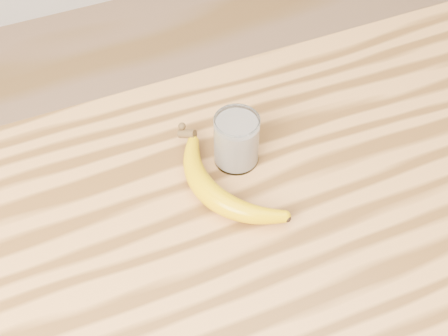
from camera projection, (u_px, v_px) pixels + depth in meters
name	position (u px, v px, depth m)	size (l,w,h in m)	color
table	(292.00, 279.00, 1.02)	(1.20, 0.80, 0.90)	#B57B3E
smoothie_glass	(236.00, 140.00, 0.99)	(0.07, 0.07, 0.09)	white
banana	(211.00, 195.00, 0.95)	(0.11, 0.31, 0.04)	#D09F00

